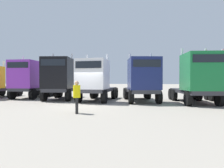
{
  "coord_description": "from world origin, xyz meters",
  "views": [
    {
      "loc": [
        5.45,
        -13.16,
        1.82
      ],
      "look_at": [
        1.04,
        4.33,
        1.53
      ],
      "focal_mm": 30.3,
      "sensor_mm": 36.0,
      "label": 1
    }
  ],
  "objects": [
    {
      "name": "semi_truck_black",
      "position": [
        -3.69,
        2.9,
        2.06
      ],
      "size": [
        3.67,
        6.24,
        4.52
      ],
      "rotation": [
        0.0,
        0.0,
        -1.36
      ],
      "color": "#333338",
      "rests_on": "ground"
    },
    {
      "name": "semi_truck_white",
      "position": [
        -0.02,
        2.53,
        1.87
      ],
      "size": [
        2.83,
        6.49,
        4.21
      ],
      "rotation": [
        0.0,
        0.0,
        -1.53
      ],
      "color": "#333338",
      "rests_on": "ground"
    },
    {
      "name": "semi_truck_green",
      "position": [
        8.33,
        2.7,
        2.04
      ],
      "size": [
        3.6,
        6.47,
        4.48
      ],
      "rotation": [
        0.0,
        0.0,
        -1.39
      ],
      "color": "#333338",
      "rests_on": "ground"
    },
    {
      "name": "semi_truck_navy",
      "position": [
        4.01,
        3.09,
        1.95
      ],
      "size": [
        4.07,
        6.6,
        4.28
      ],
      "rotation": [
        0.0,
        0.0,
        -1.3
      ],
      "color": "#333338",
      "rests_on": "ground"
    },
    {
      "name": "visitor_in_hivis",
      "position": [
        0.97,
        -3.44,
        1.06
      ],
      "size": [
        0.53,
        0.53,
        1.82
      ],
      "rotation": [
        0.0,
        0.0,
        3.58
      ],
      "color": "black",
      "rests_on": "ground"
    },
    {
      "name": "semi_truck_purple",
      "position": [
        -7.74,
        3.67,
        1.99
      ],
      "size": [
        3.26,
        6.32,
        4.45
      ],
      "rotation": [
        0.0,
        0.0,
        -1.45
      ],
      "color": "#333338",
      "rests_on": "ground"
    },
    {
      "name": "ground",
      "position": [
        0.0,
        0.0,
        0.0
      ],
      "size": [
        200.0,
        200.0,
        0.0
      ],
      "primitive_type": "plane",
      "color": "gray"
    }
  ]
}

